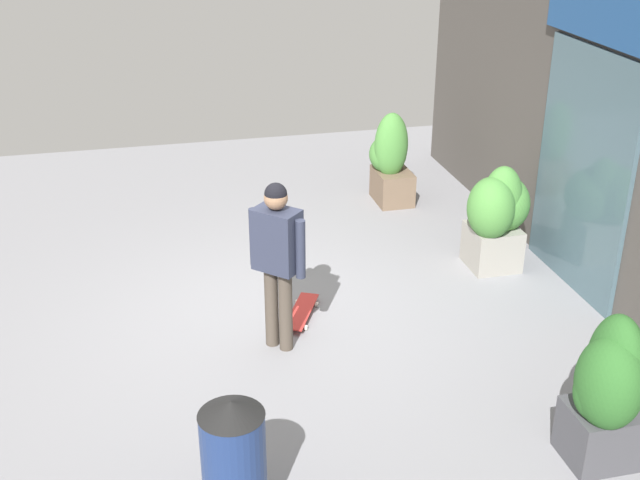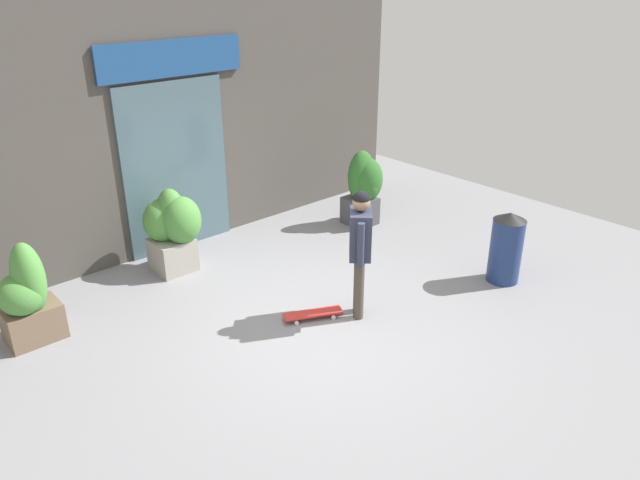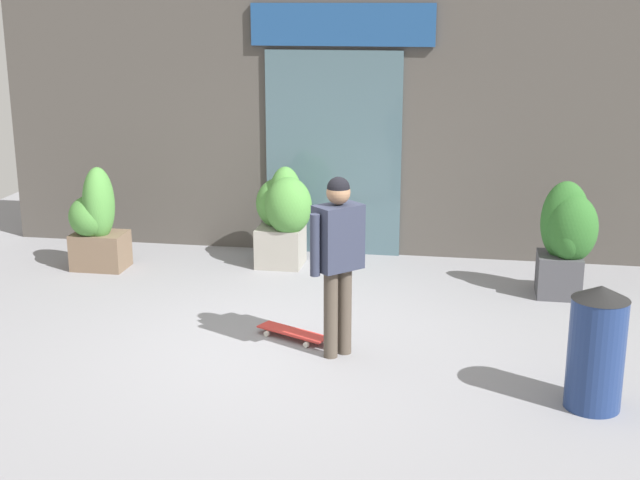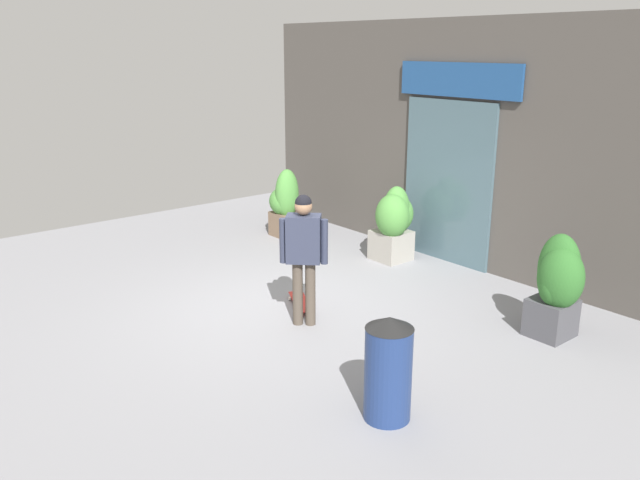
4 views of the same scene
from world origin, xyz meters
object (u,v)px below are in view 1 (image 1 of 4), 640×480
object	(u,v)px
skateboarder	(277,250)
trash_bin	(234,463)
planter_box_right	(390,161)
planter_box_mid	(608,390)
planter_box_left	(497,213)
skateboard	(301,312)

from	to	relation	value
skateboarder	trash_bin	xyz separation A→B (m)	(2.20, -0.72, -0.51)
trash_bin	planter_box_right	bearing A→B (deg)	152.27
skateboarder	trash_bin	distance (m)	2.37
skateboarder	planter_box_mid	world-z (taller)	skateboarder
planter_box_mid	trash_bin	distance (m)	2.81
skateboarder	planter_box_left	xyz separation A→B (m)	(-1.09, 2.71, -0.35)
planter_box_mid	trash_bin	world-z (taller)	planter_box_mid
skateboarder	planter_box_right	bearing A→B (deg)	11.11
planter_box_left	planter_box_mid	world-z (taller)	planter_box_mid
skateboard	planter_box_mid	world-z (taller)	planter_box_mid
planter_box_mid	trash_bin	xyz separation A→B (m)	(-0.03, -2.81, -0.17)
skateboard	trash_bin	size ratio (longest dim) A/B	0.74
planter_box_right	planter_box_mid	world-z (taller)	planter_box_mid
skateboarder	planter_box_left	world-z (taller)	skateboarder
planter_box_right	planter_box_mid	distance (m)	5.52
planter_box_left	trash_bin	bearing A→B (deg)	-46.27
planter_box_left	planter_box_right	world-z (taller)	planter_box_right
planter_box_right	trash_bin	world-z (taller)	planter_box_right
skateboarder	trash_bin	bearing A→B (deg)	-153.75
skateboarder	planter_box_mid	xyz separation A→B (m)	(2.22, 2.08, -0.34)
skateboard	planter_box_left	size ratio (longest dim) A/B	0.62
planter_box_right	planter_box_mid	size ratio (longest dim) A/B	0.98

